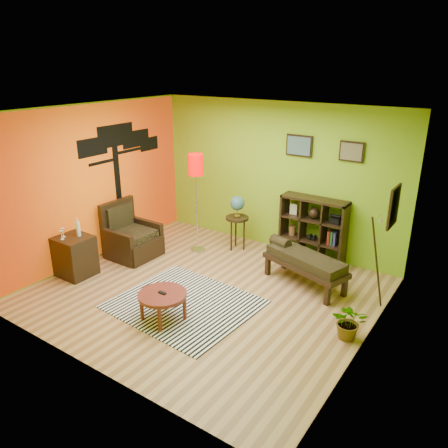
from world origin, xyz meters
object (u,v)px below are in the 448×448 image
Objects in this scene: side_cabinet at (75,256)px; floor_lamp at (196,174)px; bench at (303,260)px; cube_shelf at (313,230)px; coffee_table at (163,297)px; armchair at (131,240)px; globe_table at (237,209)px; potted_plant at (349,325)px.

side_cabinet is 0.53× the size of floor_lamp.
bench is at bearing -2.37° from floor_lamp.
floor_lamp is at bearing 60.71° from side_cabinet.
cube_shelf is at bearing 104.55° from bench.
coffee_table is 2.18m from side_cabinet.
armchair is at bearing -166.33° from bench.
armchair reaches higher than coffee_table.
floor_lamp is at bearing 43.28° from armchair.
coffee_table is 0.45× the size of bench.
globe_table is 3.31m from potted_plant.
floor_lamp is at bearing 177.63° from bench.
bench is at bearing 13.67° from armchair.
globe_table is at bearing 160.20° from bench.
bench is (2.25, -0.09, -1.10)m from floor_lamp.
floor_lamp is 2.36m from cube_shelf.
potted_plant is (2.33, 1.05, -0.17)m from coffee_table.
potted_plant is at bearing 10.71° from side_cabinet.
bench is at bearing -75.45° from cube_shelf.
cube_shelf is 0.78× the size of bench.
floor_lamp is at bearing 116.07° from coffee_table.
cube_shelf is (0.94, 3.01, 0.24)m from coffee_table.
globe_table reaches higher than coffee_table.
armchair is at bearing -149.94° from cube_shelf.
potted_plant is at bearing -3.49° from armchair.
cube_shelf is (2.92, 1.69, 0.29)m from armchair.
armchair reaches higher than bench.
armchair is 0.86× the size of cube_shelf.
floor_lamp is 3.77× the size of potted_plant.
side_cabinet is at bearing -124.21° from globe_table.
armchair is at bearing -136.72° from floor_lamp.
armchair is 4.32m from potted_plant.
bench is at bearing 29.30° from side_cabinet.
cube_shelf is 2.43m from potted_plant.
armchair is 2.04× the size of potted_plant.
cube_shelf is at bearing 42.00° from side_cabinet.
globe_table is (1.49, 1.37, 0.50)m from armchair.
floor_lamp reaches higher than bench.
side_cabinet is at bearing 174.65° from coffee_table.
armchair reaches higher than potted_plant.
armchair is 3.39m from cube_shelf.
globe_table is (-0.49, 2.69, 0.45)m from coffee_table.
floor_lamp is (-1.07, 2.18, 1.17)m from coffee_table.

